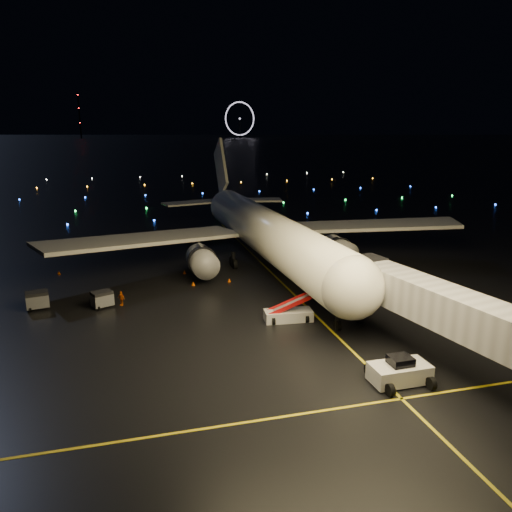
# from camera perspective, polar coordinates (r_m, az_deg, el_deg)

# --- Properties ---
(ground) EXTENTS (2000.00, 2000.00, 0.00)m
(ground) POSITION_cam_1_polar(r_m,az_deg,el_deg) (337.89, -14.13, 11.16)
(ground) COLOR black
(ground) RESTS_ON ground
(lane_centre) EXTENTS (0.25, 80.00, 0.02)m
(lane_centre) POSITION_cam_1_polar(r_m,az_deg,el_deg) (58.24, 3.66, -3.73)
(lane_centre) COLOR gold
(lane_centre) RESTS_ON ground
(lane_cross) EXTENTS (60.00, 0.25, 0.02)m
(lane_cross) POSITION_cam_1_polar(r_m,az_deg,el_deg) (32.96, -11.72, -19.56)
(lane_cross) COLOR gold
(lane_cross) RESTS_ON ground
(airliner) EXTENTS (59.00, 56.23, 16.22)m
(airliner) POSITION_cam_1_polar(r_m,az_deg,el_deg) (67.52, 0.34, 5.95)
(airliner) COLOR white
(airliner) RESTS_ON ground
(pushback_tug) EXTENTS (4.39, 2.37, 2.07)m
(pushback_tug) POSITION_cam_1_polar(r_m,az_deg,el_deg) (39.00, 16.10, -12.36)
(pushback_tug) COLOR silver
(pushback_tug) RESTS_ON ground
(belt_loader) EXTENTS (6.94, 2.48, 3.30)m
(belt_loader) POSITION_cam_1_polar(r_m,az_deg,el_deg) (48.47, 3.74, -5.54)
(belt_loader) COLOR silver
(belt_loader) RESTS_ON ground
(crew_c) EXTENTS (0.91, 0.92, 1.56)m
(crew_c) POSITION_cam_1_polar(r_m,az_deg,el_deg) (54.49, -15.15, -4.69)
(crew_c) COLOR #DF5E0D
(crew_c) RESTS_ON ground
(safety_cone_0) EXTENTS (0.46, 0.46, 0.46)m
(safety_cone_0) POSITION_cam_1_polar(r_m,az_deg,el_deg) (60.58, -3.08, -2.77)
(safety_cone_0) COLOR #E54F00
(safety_cone_0) RESTS_ON ground
(safety_cone_1) EXTENTS (0.44, 0.44, 0.45)m
(safety_cone_1) POSITION_cam_1_polar(r_m,az_deg,el_deg) (64.43, -8.17, -1.83)
(safety_cone_1) COLOR #E54F00
(safety_cone_1) RESTS_ON ground
(safety_cone_2) EXTENTS (0.49, 0.49, 0.49)m
(safety_cone_2) POSITION_cam_1_polar(r_m,az_deg,el_deg) (59.64, -7.17, -3.13)
(safety_cone_2) COLOR #E54F00
(safety_cone_2) RESTS_ON ground
(safety_cone_3) EXTENTS (0.48, 0.48, 0.48)m
(safety_cone_3) POSITION_cam_1_polar(r_m,az_deg,el_deg) (68.28, -21.60, -1.78)
(safety_cone_3) COLOR #E54F00
(safety_cone_3) RESTS_ON ground
(ferris_wheel) EXTENTS (49.33, 16.80, 52.00)m
(ferris_wheel) POSITION_cam_1_polar(r_m,az_deg,el_deg) (777.50, -1.86, 15.27)
(ferris_wheel) COLOR black
(ferris_wheel) RESTS_ON ground
(radio_mast) EXTENTS (1.80, 1.80, 64.00)m
(radio_mast) POSITION_cam_1_polar(r_m,az_deg,el_deg) (779.35, -19.53, 14.91)
(radio_mast) COLOR black
(radio_mast) RESTS_ON ground
(taxiway_lights) EXTENTS (164.00, 92.00, 0.36)m
(taxiway_lights) POSITION_cam_1_polar(r_m,az_deg,el_deg) (144.61, -12.56, 7.13)
(taxiway_lights) COLOR black
(taxiway_lights) RESTS_ON ground
(baggage_cart_0) EXTENTS (2.43, 2.12, 1.72)m
(baggage_cart_0) POSITION_cam_1_polar(r_m,az_deg,el_deg) (54.49, -17.16, -4.75)
(baggage_cart_0) COLOR slate
(baggage_cart_0) RESTS_ON ground
(baggage_cart_1) EXTENTS (2.45, 1.94, 1.85)m
(baggage_cart_1) POSITION_cam_1_polar(r_m,az_deg,el_deg) (56.35, -23.72, -4.65)
(baggage_cart_1) COLOR slate
(baggage_cart_1) RESTS_ON ground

